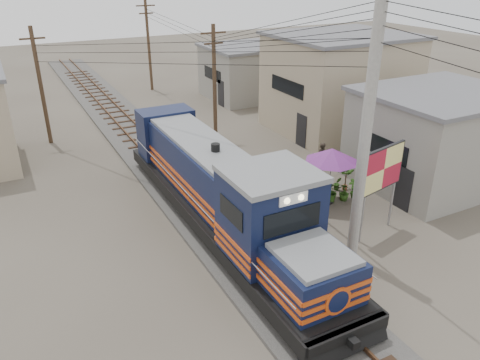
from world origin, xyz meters
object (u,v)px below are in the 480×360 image
locomotive (223,192)px  vendor (321,158)px  market_umbrella (332,155)px  billboard (383,171)px

locomotive → vendor: locomotive is taller
locomotive → market_umbrella: locomotive is taller
market_umbrella → vendor: (1.72, 2.96, -1.53)m
locomotive → market_umbrella: 5.46m
billboard → market_umbrella: size_ratio=1.23×
locomotive → billboard: (5.43, -3.19, 1.10)m
billboard → vendor: (1.71, 6.09, -1.99)m
billboard → locomotive: bearing=137.0°
billboard → vendor: 6.63m
market_umbrella → vendor: 3.75m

